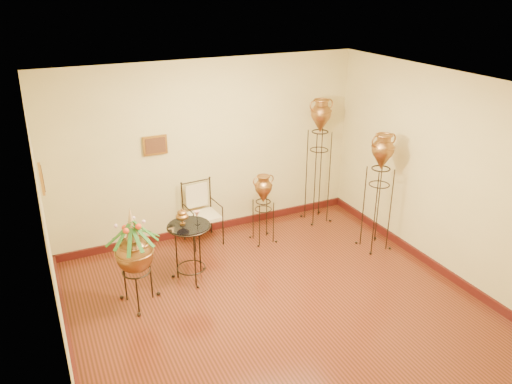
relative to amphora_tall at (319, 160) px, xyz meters
name	(u,v)px	position (x,y,z in m)	size (l,w,h in m)	color
ground	(282,313)	(-1.77, -2.10, -1.09)	(5.00, 5.00, 0.00)	maroon
room_shell	(284,185)	(-1.78, -2.10, 0.64)	(5.02, 5.02, 2.81)	beige
amphora_tall	(319,160)	(0.00, 0.00, 0.00)	(0.47, 0.47, 2.14)	black
amphora_mid	(378,192)	(0.31, -1.21, -0.16)	(0.46, 0.46, 1.85)	black
amphora_short	(263,208)	(-1.16, -0.30, -0.53)	(0.41, 0.41, 1.13)	black
planter_urn	(134,251)	(-3.34, -1.14, -0.32)	(0.79, 0.79, 1.38)	black
armchair	(203,214)	(-2.04, 0.05, -0.60)	(0.59, 0.56, 0.98)	black
side_table	(190,251)	(-2.55, -0.87, -0.66)	(0.68, 0.68, 1.05)	black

